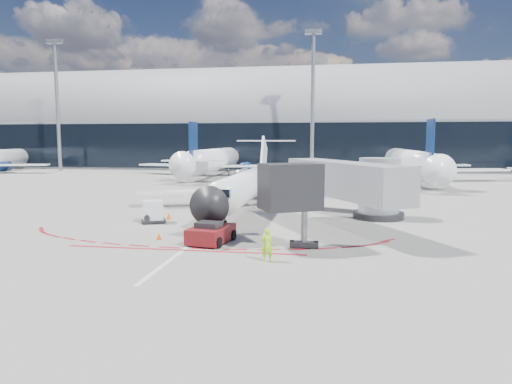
% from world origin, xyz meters
% --- Properties ---
extents(ground, '(260.00, 260.00, 0.00)m').
position_xyz_m(ground, '(0.00, 0.00, 0.00)').
color(ground, slate).
rests_on(ground, ground).
extents(apron_centerline, '(0.25, 40.00, 0.01)m').
position_xyz_m(apron_centerline, '(0.00, 2.00, 0.01)').
color(apron_centerline, silver).
rests_on(apron_centerline, ground).
extents(apron_stop_bar, '(14.00, 0.25, 0.01)m').
position_xyz_m(apron_stop_bar, '(0.00, -11.50, 0.01)').
color(apron_stop_bar, maroon).
rests_on(apron_stop_bar, ground).
extents(terminal_building, '(150.00, 24.15, 24.00)m').
position_xyz_m(terminal_building, '(0.00, 64.97, 8.52)').
color(terminal_building, gray).
rests_on(terminal_building, ground).
extents(jet_bridge, '(10.03, 15.20, 4.90)m').
position_xyz_m(jet_bridge, '(9.79, -3.01, 3.01)').
color(jet_bridge, gray).
rests_on(jet_bridge, ground).
extents(light_mast_west, '(0.70, 0.70, 25.00)m').
position_xyz_m(light_mast_west, '(-45.00, 48.00, 12.50)').
color(light_mast_west, gray).
rests_on(light_mast_west, ground).
extents(light_mast_centre, '(0.70, 0.70, 25.00)m').
position_xyz_m(light_mast_centre, '(5.00, 48.00, 12.50)').
color(light_mast_centre, gray).
rests_on(light_mast_centre, ground).
extents(regional_jet, '(21.57, 26.60, 6.66)m').
position_xyz_m(regional_jet, '(0.85, 5.11, 2.22)').
color(regional_jet, white).
rests_on(regional_jet, ground).
extents(pushback_tug, '(2.66, 5.22, 1.33)m').
position_xyz_m(pushback_tug, '(1.09, -9.42, 0.59)').
color(pushback_tug, '#61110D').
rests_on(pushback_tug, ground).
extents(ramp_worker, '(0.70, 0.53, 1.73)m').
position_xyz_m(ramp_worker, '(5.01, -13.08, 0.86)').
color(ramp_worker, '#A2FF1A').
rests_on(ramp_worker, ground).
extents(uld_container, '(2.25, 2.12, 1.68)m').
position_xyz_m(uld_container, '(-4.95, -3.52, 0.83)').
color(uld_container, black).
rests_on(uld_container, ground).
extents(safety_cone_left, '(0.39, 0.39, 0.54)m').
position_xyz_m(safety_cone_left, '(-4.27, -2.02, 0.27)').
color(safety_cone_left, '#FF4E05').
rests_on(safety_cone_left, ground).
extents(safety_cone_right, '(0.32, 0.32, 0.45)m').
position_xyz_m(safety_cone_right, '(-2.34, -9.15, 0.22)').
color(safety_cone_right, '#FF4E05').
rests_on(safety_cone_right, ground).
extents(bg_airliner_1, '(33.99, 35.99, 11.00)m').
position_xyz_m(bg_airliner_1, '(-11.42, 42.98, 5.50)').
color(bg_airliner_1, white).
rests_on(bg_airliner_1, ground).
extents(bg_airliner_2, '(33.84, 35.83, 10.95)m').
position_xyz_m(bg_airliner_2, '(20.29, 37.39, 5.47)').
color(bg_airliner_2, white).
rests_on(bg_airliner_2, ground).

